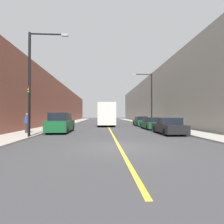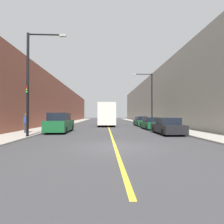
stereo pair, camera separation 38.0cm
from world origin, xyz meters
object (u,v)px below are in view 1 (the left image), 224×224
at_px(bus, 106,114).
at_px(parked_suv_left, 61,123).
at_px(street_lamp_left, 33,76).
at_px(car_right_near, 169,127).
at_px(car_right_mid, 151,124).
at_px(pedestrian, 27,123).
at_px(street_lamp_right, 150,96).
at_px(car_right_far, 141,122).
at_px(traffic_light, 29,109).

distance_m(bus, parked_suv_left, 12.65).
bearing_deg(street_lamp_left, car_right_near, 9.20).
bearing_deg(car_right_mid, pedestrian, -158.67).
distance_m(street_lamp_right, pedestrian, 17.42).
xyz_separation_m(car_right_near, car_right_mid, (-0.03, 5.66, -0.02)).
height_order(parked_suv_left, pedestrian, parked_suv_left).
xyz_separation_m(street_lamp_right, pedestrian, (-14.02, -9.69, -3.61)).
relative_size(car_right_far, traffic_light, 1.21).
bearing_deg(street_lamp_left, street_lamp_right, 44.10).
xyz_separation_m(bus, pedestrian, (-7.47, -13.11, -0.85)).
height_order(bus, pedestrian, bus).
height_order(car_right_far, pedestrian, pedestrian).
height_order(car_right_near, pedestrian, pedestrian).
relative_size(bus, car_right_mid, 2.21).
bearing_deg(car_right_near, bus, 111.46).
distance_m(car_right_far, traffic_light, 18.36).
bearing_deg(car_right_mid, parked_suv_left, -160.67).
bearing_deg(car_right_near, traffic_light, -169.37).
relative_size(bus, pedestrian, 5.92).
bearing_deg(pedestrian, parked_suv_left, 28.41).
xyz_separation_m(bus, car_right_near, (5.41, -13.75, -1.22)).
bearing_deg(car_right_near, street_lamp_right, 83.72).
xyz_separation_m(bus, traffic_light, (-6.20, -15.93, 0.33)).
bearing_deg(car_right_far, pedestrian, -139.12).
distance_m(parked_suv_left, traffic_light, 4.68).
xyz_separation_m(car_right_near, traffic_light, (-11.60, -2.18, 1.54)).
bearing_deg(bus, car_right_mid, -56.40).
bearing_deg(traffic_light, street_lamp_left, 62.09).
distance_m(parked_suv_left, street_lamp_left, 5.63).
xyz_separation_m(street_lamp_right, traffic_light, (-12.74, -12.50, -2.43)).
bearing_deg(pedestrian, street_lamp_right, 34.65).
distance_m(car_right_mid, car_right_far, 6.23).
distance_m(car_right_mid, street_lamp_right, 6.25).
bearing_deg(pedestrian, street_lamp_left, -59.73).
height_order(car_right_near, traffic_light, traffic_light).
height_order(car_right_far, traffic_light, traffic_light).
xyz_separation_m(bus, street_lamp_left, (-6.02, -15.60, 2.84)).
bearing_deg(traffic_light, car_right_far, 50.21).
relative_size(street_lamp_right, pedestrian, 4.42).
xyz_separation_m(parked_suv_left, pedestrian, (-2.68, -1.45, 0.14)).
distance_m(parked_suv_left, pedestrian, 3.05).
height_order(car_right_near, car_right_mid, car_right_near).
relative_size(bus, car_right_near, 2.40).
bearing_deg(parked_suv_left, pedestrian, -151.59).
distance_m(car_right_near, car_right_far, 11.88).
distance_m(bus, car_right_mid, 9.80).
distance_m(car_right_near, street_lamp_right, 11.12).
relative_size(parked_suv_left, car_right_mid, 1.02).
height_order(bus, car_right_near, bus).
height_order(bus, car_right_far, bus).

